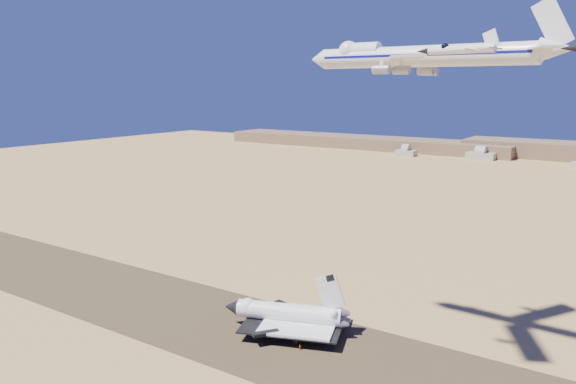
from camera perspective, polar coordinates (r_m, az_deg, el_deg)
The scene contains 10 objects.
ground at distance 189.58m, azimuth -3.01°, elevation -14.27°, with size 1200.00×1200.00×0.00m, color tan.
runway at distance 189.57m, azimuth -3.01°, elevation -14.26°, with size 600.00×50.00×0.06m, color #4C3826.
hangars at distance 642.27m, azimuth 18.51°, elevation 3.55°, with size 200.50×29.50×30.00m.
shuttle at distance 189.69m, azimuth -0.01°, elevation -12.37°, with size 43.13×35.10×20.99m.
carrier_747 at distance 160.27m, azimuth 12.63°, elevation 13.30°, with size 72.29×56.10×18.03m.
crew_a at distance 182.29m, azimuth 0.85°, elevation -15.00°, with size 0.65×0.43×1.79m, color #D5450C.
crew_b at distance 182.55m, azimuth 0.61°, elevation -14.98°, with size 0.80×0.46×1.64m, color #D5450C.
crew_c at distance 179.33m, azimuth 1.22°, elevation -15.47°, with size 1.01×0.52×1.72m, color #D5450C.
chase_jet_a at distance 107.94m, azimuth 17.00°, elevation 13.70°, with size 15.96×9.00×4.01m.
chase_jet_e at distance 195.06m, azimuth 23.18°, elevation 12.51°, with size 14.91×8.22×3.72m.
Camera 1 is at (103.41, -137.00, 80.49)m, focal length 35.00 mm.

